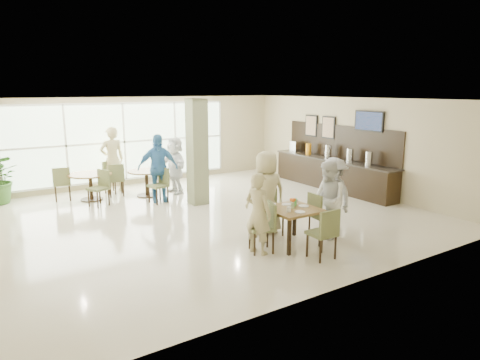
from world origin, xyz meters
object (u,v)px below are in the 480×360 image
teen_left (258,214)px  round_table_right (147,177)px  teen_right (328,200)px  buffet_counter (332,171)px  teen_standing (333,194)px  adult_standing (112,160)px  teen_far (266,192)px  adult_b (175,165)px  round_table_left (90,179)px  main_table (292,213)px  adult_a (158,168)px

teen_left → round_table_right: bearing=-16.1°
teen_right → buffet_counter: bearing=156.3°
teen_standing → adult_standing: bearing=-145.6°
teen_far → adult_b: teen_far is taller
round_table_left → teen_left: 5.99m
main_table → teen_standing: bearing=11.7°
adult_b → round_table_left: bearing=-102.4°
buffet_counter → teen_standing: 3.99m
adult_b → adult_standing: adult_standing is taller
round_table_left → adult_b: adult_b is taller
teen_far → main_table: bearing=102.0°
teen_far → teen_standing: size_ratio=1.11×
teen_far → teen_right: (0.86, -0.96, -0.08)m
adult_b → round_table_right: bearing=-96.0°
adult_standing → round_table_right: bearing=121.9°
buffet_counter → teen_far: buffet_counter is taller
buffet_counter → teen_left: bearing=-148.1°
main_table → teen_right: 0.89m
main_table → round_table_right: 5.45m
buffet_counter → teen_left: buffet_counter is taller
round_table_left → teen_left: (1.63, -5.76, 0.19)m
teen_far → adult_standing: size_ratio=0.90×
buffet_counter → adult_b: 4.82m
buffet_counter → adult_standing: adult_standing is taller
teen_left → adult_standing: (-0.80, 6.39, 0.21)m
buffet_counter → adult_b: buffet_counter is taller
buffet_counter → teen_far: size_ratio=2.65×
adult_a → adult_b: adult_a is taller
round_table_right → teen_standing: bearing=-65.0°
main_table → teen_left: size_ratio=0.61×
main_table → round_table_left: size_ratio=0.81×
round_table_right → teen_right: size_ratio=0.65×
round_table_right → buffet_counter: 5.62m
adult_a → adult_standing: 1.92m
round_table_right → adult_standing: bearing=122.1°
adult_a → adult_b: 1.05m
round_table_left → teen_standing: (3.84, -5.48, 0.21)m
teen_left → teen_right: (1.69, -0.08, 0.03)m
teen_far → adult_a: bearing=-63.7°
adult_a → adult_b: bearing=51.9°
round_table_left → teen_standing: size_ratio=0.74×
round_table_left → teen_right: bearing=-60.4°
teen_right → adult_b: size_ratio=0.97×
teen_right → adult_standing: bearing=-136.6°
round_table_left → teen_far: (2.45, -4.89, 0.30)m
main_table → adult_b: bearing=91.2°
main_table → adult_a: adult_a is taller
main_table → buffet_counter: buffet_counter is taller
teen_far → buffet_counter: bearing=-139.4°
teen_right → teen_standing: (0.52, 0.36, -0.01)m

